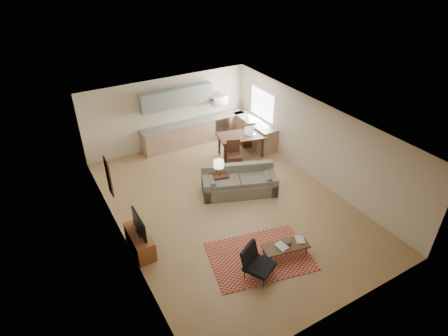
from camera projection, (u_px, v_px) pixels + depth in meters
room at (229, 167)px, 10.79m from camera, size 9.00×9.00×9.00m
kitchen_counter_back at (195, 132)px, 14.72m from camera, size 4.26×0.64×0.92m
kitchen_counter_right at (254, 132)px, 14.71m from camera, size 0.64×2.26×0.92m
kitchen_range at (219, 126)px, 15.19m from camera, size 0.62×0.62×0.90m
kitchen_microwave at (219, 100)px, 14.62m from camera, size 0.62×0.40×0.35m
upper_cabinets at (177, 97)px, 13.78m from camera, size 2.80×0.34×0.70m
window_right at (262, 104)px, 14.26m from camera, size 0.02×1.40×1.05m
wall_art_left at (109, 177)px, 9.99m from camera, size 0.06×0.42×1.10m
triptych at (165, 103)px, 13.82m from camera, size 1.70×0.04×0.50m
rug at (260, 256)px, 9.63m from camera, size 2.87×2.27×0.02m
sofa at (239, 181)px, 11.82m from camera, size 2.65×1.87×0.85m
coffee_table at (285, 250)px, 9.57m from camera, size 1.27×0.70×0.36m
book_a at (278, 248)px, 9.37m from camera, size 0.31×0.38×0.03m
book_b at (296, 240)px, 9.64m from camera, size 0.44×0.46×0.02m
vase at (289, 241)px, 9.49m from camera, size 0.19×0.19×0.17m
armchair at (259, 264)px, 8.87m from camera, size 0.98×0.98×0.82m
tv_credenza at (140, 242)px, 9.70m from camera, size 0.46×1.21×0.56m
tv at (139, 224)px, 9.43m from camera, size 0.09×0.93×0.56m
console_table at (219, 183)px, 11.91m from camera, size 0.63×0.49×0.65m
table_lamp at (219, 168)px, 11.60m from camera, size 0.40×0.40×0.52m
dining_table at (241, 145)px, 13.83m from camera, size 1.85×1.31×0.85m
dining_chair_near at (234, 155)px, 13.08m from camera, size 0.62×0.63×1.00m
dining_chair_far at (247, 133)px, 14.50m from camera, size 0.58×0.60×1.03m
laptop at (251, 131)px, 13.60m from camera, size 0.40×0.33×0.27m
soap_bottle at (248, 116)px, 14.62m from camera, size 0.10×0.10×0.19m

